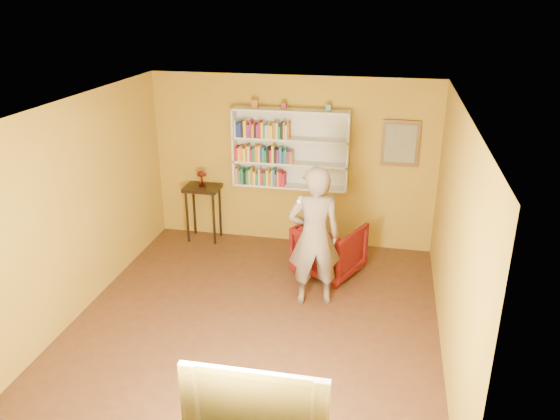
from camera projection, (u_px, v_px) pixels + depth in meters
The scene contains 15 objects.
room_shell at pixel (254, 249), 6.47m from camera, with size 5.30×5.80×2.88m.
bookshelf at pixel (291, 148), 8.44m from camera, with size 1.80×0.29×1.23m.
books_row_lower at pixel (261, 177), 8.61m from camera, with size 0.79×0.19×0.27m.
books_row_middle at pixel (264, 154), 8.46m from camera, with size 0.91×0.19×0.27m.
books_row_upper at pixel (263, 130), 8.32m from camera, with size 0.86×0.19×0.26m.
ornament_left at pixel (255, 104), 8.24m from camera, with size 0.09×0.09×0.12m, color #A0572D.
ornament_centre at pixel (284, 106), 8.16m from camera, with size 0.07×0.07×0.10m, color maroon.
ornament_right at pixel (328, 108), 8.04m from camera, with size 0.07×0.07×0.10m, color slate.
framed_painting at pixel (400, 143), 8.12m from camera, with size 0.55×0.05×0.70m.
console_table at pixel (203, 195), 8.87m from camera, with size 0.57×0.43×0.93m.
ruby_lustre at pixel (202, 175), 8.74m from camera, with size 0.16×0.16×0.26m.
armchair at pixel (329, 248), 7.91m from camera, with size 0.83×0.86×0.78m, color #450407.
person at pixel (314, 237), 6.96m from camera, with size 0.69×0.45×1.88m, color #6C5C4F.
game_remote at pixel (300, 200), 6.47m from camera, with size 0.04×0.15×0.04m, color white.
television at pixel (257, 397), 4.38m from camera, with size 1.19×0.16×0.69m, color black.
Camera 1 is at (1.48, -5.65, 3.85)m, focal length 35.00 mm.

